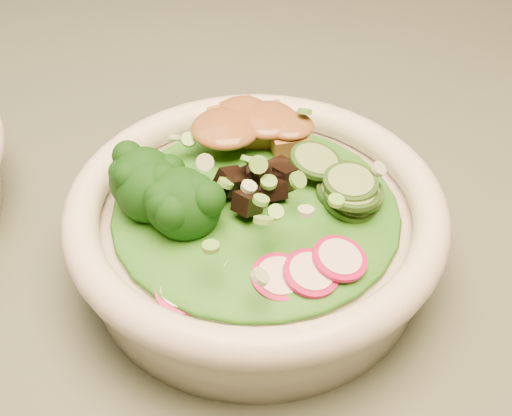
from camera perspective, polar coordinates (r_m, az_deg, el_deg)
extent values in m
cube|color=#4D5949|center=(0.54, 3.08, -0.93)|extent=(1.20, 0.80, 0.03)
cylinder|color=silver|center=(0.46, 0.00, -2.77)|extent=(0.21, 0.21, 0.05)
torus|color=silver|center=(0.44, 0.00, 0.01)|extent=(0.24, 0.24, 0.02)
ellipsoid|color=#1A5D13|center=(0.44, 0.00, 0.10)|extent=(0.18, 0.18, 0.02)
ellipsoid|color=brown|center=(0.47, -0.95, 6.53)|extent=(0.06, 0.05, 0.01)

